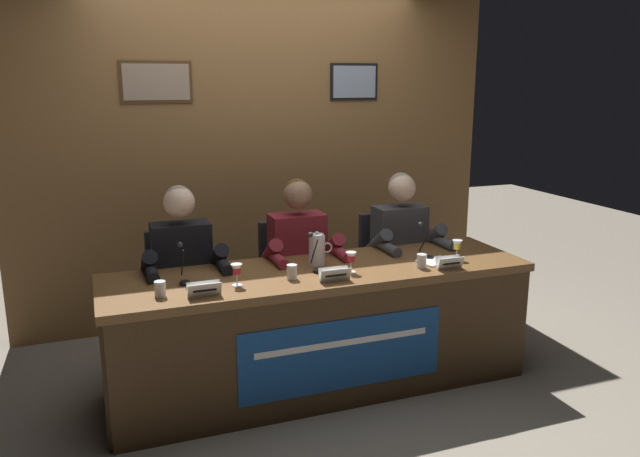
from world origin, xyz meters
name	(u,v)px	position (x,y,z in m)	size (l,w,h in m)	color
ground_plane	(320,383)	(0.00, 0.00, 0.00)	(12.00, 12.00, 0.00)	gray
wall_back_panelled	(260,154)	(0.00, 1.33, 1.30)	(3.78, 0.14, 2.60)	brown
conference_table	(326,314)	(0.00, -0.10, 0.50)	(2.58, 0.74, 0.75)	brown
chair_left	(182,303)	(-0.76, 0.55, 0.45)	(0.44, 0.45, 0.91)	black
panelist_left	(184,270)	(-0.76, 0.35, 0.73)	(0.51, 0.48, 1.24)	black
nameplate_left	(204,289)	(-0.74, -0.25, 0.79)	(0.18, 0.06, 0.08)	white
juice_glass_left	(237,271)	(-0.54, -0.13, 0.84)	(0.06, 0.06, 0.12)	white
water_cup_left	(160,290)	(-0.96, -0.17, 0.79)	(0.06, 0.06, 0.08)	silver
microphone_left	(183,270)	(-0.81, 0.02, 0.83)	(0.06, 0.17, 0.22)	black
chair_center	(292,289)	(0.00, 0.55, 0.45)	(0.44, 0.45, 0.91)	black
panelist_center	(301,258)	(0.00, 0.35, 0.73)	(0.51, 0.48, 1.24)	black
nameplate_center	(335,274)	(-0.01, -0.25, 0.79)	(0.18, 0.06, 0.08)	white
juice_glass_center	(351,258)	(0.15, -0.13, 0.84)	(0.06, 0.06, 0.12)	white
water_cup_center	(292,273)	(-0.22, -0.13, 0.79)	(0.06, 0.06, 0.08)	silver
microphone_center	(315,258)	(-0.04, -0.02, 0.83)	(0.06, 0.17, 0.22)	black
chair_right	(390,277)	(0.76, 0.55, 0.45)	(0.44, 0.45, 0.91)	black
panelist_right	(404,248)	(0.76, 0.35, 0.73)	(0.51, 0.48, 1.24)	black
nameplate_right	(450,263)	(0.73, -0.28, 0.79)	(0.17, 0.06, 0.08)	white
juice_glass_right	(457,246)	(0.89, -0.11, 0.84)	(0.06, 0.06, 0.12)	white
water_cup_right	(422,262)	(0.58, -0.20, 0.79)	(0.06, 0.06, 0.08)	silver
microphone_right	(426,246)	(0.72, -0.01, 0.83)	(0.06, 0.17, 0.22)	black
water_pitcher_central	(317,249)	(0.02, 0.10, 0.85)	(0.15, 0.10, 0.21)	silver
document_stack_right	(436,261)	(0.73, -0.12, 0.76)	(0.24, 0.19, 0.01)	white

